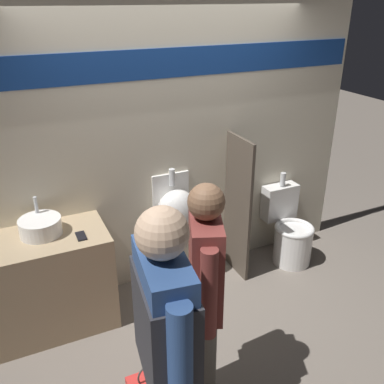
{
  "coord_description": "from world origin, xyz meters",
  "views": [
    {
      "loc": [
        -1.39,
        -2.81,
        2.58
      ],
      "look_at": [
        0.0,
        0.17,
        1.05
      ],
      "focal_mm": 40.0,
      "sensor_mm": 36.0,
      "label": 1
    }
  ],
  "objects_px": {
    "urinal_near_counter": "(176,210)",
    "person_with_lanyard": "(205,292)",
    "person_in_vest": "(166,347)",
    "cell_phone": "(81,236)",
    "toilet": "(289,233)",
    "sink_basin": "(40,226)"
  },
  "relations": [
    {
      "from": "urinal_near_counter",
      "to": "person_with_lanyard",
      "type": "distance_m",
      "value": 1.39
    },
    {
      "from": "person_in_vest",
      "to": "urinal_near_counter",
      "type": "bearing_deg",
      "value": -16.76
    },
    {
      "from": "cell_phone",
      "to": "toilet",
      "type": "bearing_deg",
      "value": 2.66
    },
    {
      "from": "urinal_near_counter",
      "to": "person_with_lanyard",
      "type": "height_order",
      "value": "person_with_lanyard"
    },
    {
      "from": "urinal_near_counter",
      "to": "person_with_lanyard",
      "type": "xyz_separation_m",
      "value": [
        -0.37,
        -1.33,
        0.14
      ]
    },
    {
      "from": "person_with_lanyard",
      "to": "sink_basin",
      "type": "bearing_deg",
      "value": 55.13
    },
    {
      "from": "cell_phone",
      "to": "toilet",
      "type": "distance_m",
      "value": 2.2
    },
    {
      "from": "cell_phone",
      "to": "urinal_near_counter",
      "type": "relative_size",
      "value": 0.12
    },
    {
      "from": "toilet",
      "to": "person_in_vest",
      "type": "relative_size",
      "value": 0.51
    },
    {
      "from": "cell_phone",
      "to": "urinal_near_counter",
      "type": "bearing_deg",
      "value": 15.8
    },
    {
      "from": "sink_basin",
      "to": "person_with_lanyard",
      "type": "height_order",
      "value": "person_with_lanyard"
    },
    {
      "from": "person_with_lanyard",
      "to": "urinal_near_counter",
      "type": "bearing_deg",
      "value": 6.22
    },
    {
      "from": "person_in_vest",
      "to": "sink_basin",
      "type": "bearing_deg",
      "value": 20.38
    },
    {
      "from": "toilet",
      "to": "person_in_vest",
      "type": "xyz_separation_m",
      "value": [
        -2.02,
        -1.62,
        0.73
      ]
    },
    {
      "from": "toilet",
      "to": "person_with_lanyard",
      "type": "distance_m",
      "value": 2.06
    },
    {
      "from": "sink_basin",
      "to": "cell_phone",
      "type": "xyz_separation_m",
      "value": [
        0.27,
        -0.17,
        -0.06
      ]
    },
    {
      "from": "cell_phone",
      "to": "person_with_lanyard",
      "type": "xyz_separation_m",
      "value": [
        0.54,
        -1.07,
        0.04
      ]
    },
    {
      "from": "sink_basin",
      "to": "person_with_lanyard",
      "type": "distance_m",
      "value": 1.49
    },
    {
      "from": "person_in_vest",
      "to": "cell_phone",
      "type": "bearing_deg",
      "value": 11.76
    },
    {
      "from": "cell_phone",
      "to": "toilet",
      "type": "height_order",
      "value": "toilet"
    },
    {
      "from": "person_in_vest",
      "to": "person_with_lanyard",
      "type": "height_order",
      "value": "person_in_vest"
    },
    {
      "from": "toilet",
      "to": "person_with_lanyard",
      "type": "relative_size",
      "value": 0.56
    }
  ]
}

